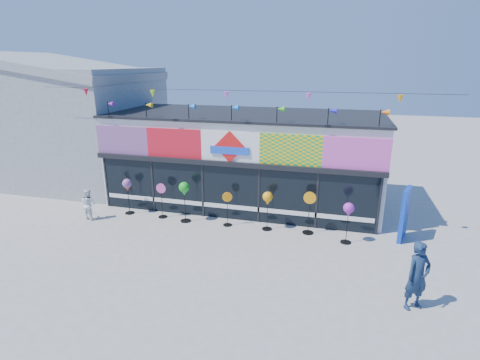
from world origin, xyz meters
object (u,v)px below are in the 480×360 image
(spinner_0, at_px, (127,186))
(spinner_6, at_px, (349,211))
(blue_sign, at_px, (404,214))
(spinner_5, at_px, (309,212))
(spinner_2, at_px, (184,190))
(adult_man, at_px, (418,276))
(child, at_px, (88,204))
(spinner_3, at_px, (227,208))
(spinner_4, at_px, (268,200))
(spinner_1, at_px, (162,200))

(spinner_0, relative_size, spinner_6, 1.01)
(blue_sign, height_order, spinner_5, blue_sign)
(spinner_2, height_order, adult_man, adult_man)
(child, bearing_deg, spinner_3, -161.97)
(spinner_5, relative_size, child, 1.28)
(spinner_4, height_order, adult_man, adult_man)
(spinner_4, bearing_deg, spinner_2, -178.41)
(blue_sign, height_order, spinner_2, blue_sign)
(blue_sign, xyz_separation_m, spinner_5, (-3.40, -0.38, -0.11))
(spinner_5, bearing_deg, spinner_6, -18.14)
(spinner_4, distance_m, child, 7.47)
(spinner_0, distance_m, spinner_6, 9.11)
(spinner_2, height_order, child, spinner_2)
(child, bearing_deg, spinner_6, -167.60)
(spinner_4, bearing_deg, spinner_3, -178.77)
(blue_sign, relative_size, adult_man, 1.03)
(child, bearing_deg, blue_sign, -164.19)
(spinner_0, xyz_separation_m, child, (-1.29, -0.97, -0.60))
(spinner_2, distance_m, child, 4.13)
(spinner_6, bearing_deg, spinner_3, 175.60)
(spinner_1, distance_m, spinner_3, 2.90)
(blue_sign, xyz_separation_m, spinner_6, (-1.99, -0.84, 0.24))
(spinner_4, bearing_deg, adult_man, -39.24)
(spinner_0, height_order, spinner_6, spinner_0)
(adult_man, bearing_deg, spinner_4, 108.64)
(spinner_1, distance_m, spinner_6, 7.53)
(spinner_3, distance_m, adult_man, 7.40)
(spinner_0, distance_m, spinner_3, 4.52)
(spinner_6, height_order, child, spinner_6)
(blue_sign, height_order, spinner_3, blue_sign)
(spinner_4, distance_m, spinner_6, 3.02)
(blue_sign, distance_m, spinner_1, 9.51)
(adult_man, bearing_deg, blue_sign, 54.27)
(spinner_4, height_order, spinner_6, spinner_4)
(child, bearing_deg, spinner_4, -163.51)
(spinner_3, relative_size, spinner_6, 0.91)
(spinner_0, xyz_separation_m, adult_man, (10.82, -3.93, -0.29))
(spinner_0, height_order, child, spinner_0)
(spinner_3, xyz_separation_m, spinner_6, (4.61, -0.35, 0.49))
(spinner_5, xyz_separation_m, spinner_6, (1.41, -0.46, 0.35))
(spinner_5, height_order, child, spinner_5)
(child, bearing_deg, spinner_5, -164.25)
(spinner_2, bearing_deg, adult_man, -24.84)
(spinner_1, bearing_deg, spinner_2, -7.79)
(spinner_2, relative_size, spinner_5, 1.02)
(spinner_0, height_order, spinner_5, spinner_5)
(spinner_0, bearing_deg, spinner_3, -1.47)
(spinner_4, distance_m, spinner_5, 1.63)
(spinner_3, distance_m, spinner_6, 4.65)
(spinner_1, height_order, child, spinner_1)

